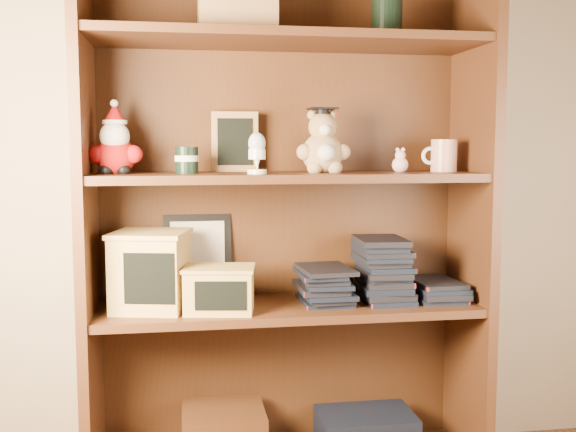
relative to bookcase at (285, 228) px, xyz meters
name	(u,v)px	position (x,y,z in m)	size (l,w,h in m)	color
bookcase	(285,228)	(0.00, 0.00, 0.00)	(1.20, 0.35, 1.60)	#4D2A16
shelf_lower	(288,308)	(0.00, -0.05, -0.24)	(1.14, 0.33, 0.02)	#4D2A16
shelf_upper	(288,177)	(0.00, -0.05, 0.16)	(1.14, 0.33, 0.02)	#4D2A16
santa_plush	(115,146)	(-0.50, -0.06, 0.25)	(0.15, 0.11, 0.22)	#A50F0F
teachers_tin	(187,160)	(-0.30, -0.05, 0.21)	(0.07, 0.07, 0.08)	black
chalkboard_plaque	(235,143)	(-0.15, 0.06, 0.26)	(0.14, 0.08, 0.19)	#9E7547
egg_cup	(257,152)	(-0.10, -0.13, 0.23)	(0.06, 0.06, 0.12)	white
grad_teddy_bear	(323,147)	(0.11, -0.06, 0.25)	(0.16, 0.14, 0.20)	tan
pink_figurine	(400,163)	(0.35, -0.05, 0.20)	(0.05, 0.05, 0.08)	beige
teacher_mug	(443,156)	(0.49, -0.05, 0.22)	(0.11, 0.08, 0.10)	silver
certificate_frame	(198,256)	(-0.27, 0.09, -0.10)	(0.21, 0.05, 0.26)	black
treats_box	(151,270)	(-0.41, -0.05, -0.11)	(0.25, 0.25, 0.23)	#D7B058
pencils_box	(219,289)	(-0.21, -0.12, -0.16)	(0.22, 0.17, 0.13)	#D7B058
book_stack_left	(323,282)	(0.11, -0.05, -0.16)	(0.14, 0.20, 0.13)	black
book_stack_mid	(381,270)	(0.30, -0.05, -0.13)	(0.14, 0.20, 0.19)	black
book_stack_right	(434,289)	(0.47, -0.05, -0.20)	(0.14, 0.20, 0.06)	black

